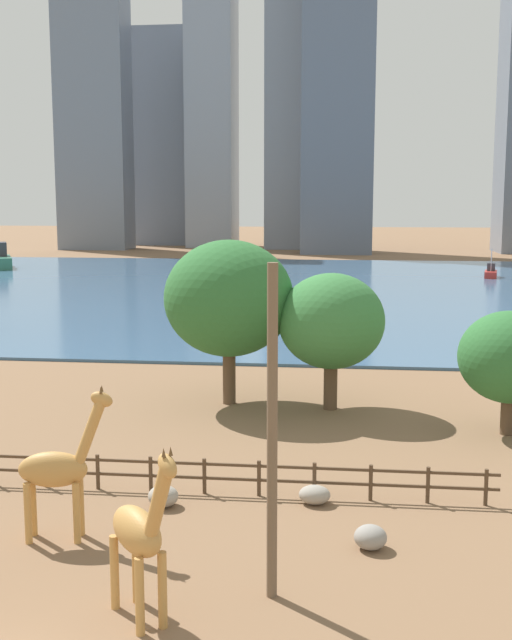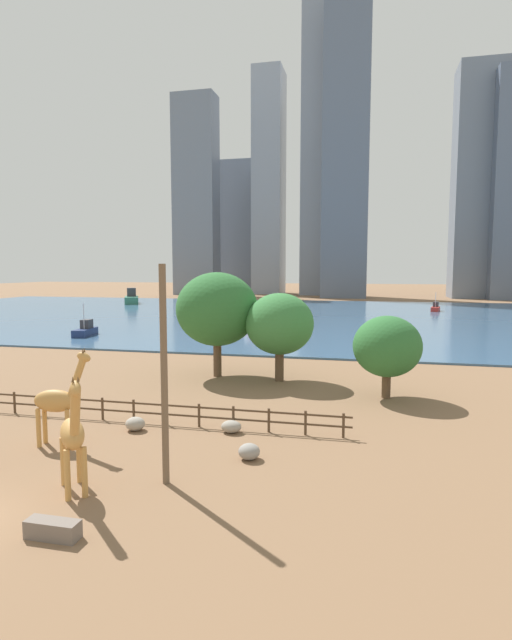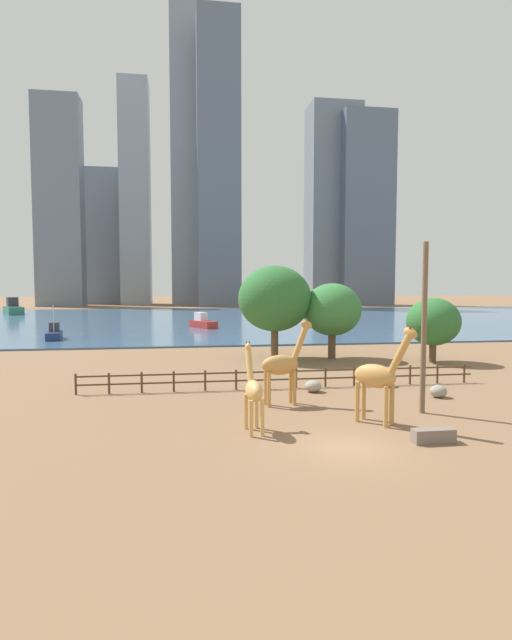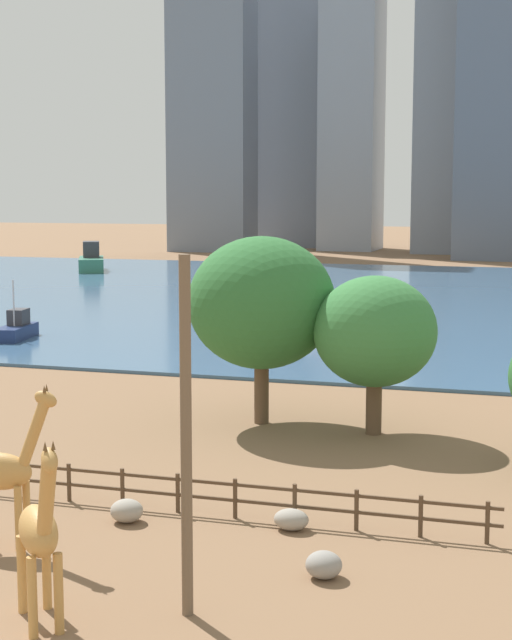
% 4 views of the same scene
% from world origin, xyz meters
% --- Properties ---
extents(ground_plane, '(400.00, 400.00, 0.00)m').
position_xyz_m(ground_plane, '(0.00, 80.00, 0.00)').
color(ground_plane, brown).
extents(harbor_water, '(180.00, 86.00, 0.20)m').
position_xyz_m(harbor_water, '(0.00, 77.00, 0.10)').
color(harbor_water, '#3D6084').
rests_on(harbor_water, ground).
extents(giraffe_tall, '(2.56, 2.91, 4.94)m').
position_xyz_m(giraffe_tall, '(2.73, 3.18, 2.33)').
color(giraffe_tall, '#C18C47').
rests_on(giraffe_tall, ground).
extents(giraffe_companion, '(3.07, 1.11, 4.89)m').
position_xyz_m(giraffe_companion, '(-1.01, 7.66, 2.28)').
color(giraffe_companion, '#C18C47').
rests_on(giraffe_companion, ground).
extents(utility_pole, '(0.28, 0.28, 8.91)m').
position_xyz_m(utility_pole, '(5.85, 4.81, 4.45)').
color(utility_pole, brown).
rests_on(utility_pole, ground).
extents(boulder_near_fence, '(1.10, 0.88, 0.66)m').
position_xyz_m(boulder_near_fence, '(6.71, 11.46, 0.33)').
color(boulder_near_fence, gray).
rests_on(boulder_near_fence, ground).
extents(boulder_by_pole, '(1.00, 0.98, 0.74)m').
position_xyz_m(boulder_by_pole, '(8.54, 8.05, 0.37)').
color(boulder_by_pole, gray).
rests_on(boulder_by_pole, ground).
extents(boulder_small, '(1.05, 0.98, 0.74)m').
position_xyz_m(boulder_small, '(1.55, 10.63, 0.37)').
color(boulder_small, gray).
rests_on(boulder_small, ground).
extents(feeding_trough, '(1.80, 0.60, 0.60)m').
position_xyz_m(feeding_trough, '(3.95, 0.08, 0.30)').
color(feeding_trough, '#72665B').
rests_on(feeding_trough, ground).
extents(enclosure_fence, '(26.12, 0.14, 1.30)m').
position_xyz_m(enclosure_fence, '(-0.10, 12.00, 0.76)').
color(enclosure_fence, '#4C3826').
rests_on(enclosure_fence, ground).
extents(tree_left_large, '(5.28, 5.28, 6.86)m').
position_xyz_m(tree_left_large, '(6.95, 24.21, 4.45)').
color(tree_left_large, brown).
rests_on(tree_left_large, ground).
extents(tree_center_broad, '(4.56, 4.56, 5.59)m').
position_xyz_m(tree_center_broad, '(14.92, 20.76, 3.52)').
color(tree_center_broad, brown).
rests_on(tree_center_broad, ground).
extents(tree_right_tall, '(6.58, 6.58, 8.44)m').
position_xyz_m(tree_right_tall, '(1.75, 24.73, 5.46)').
color(tree_right_tall, brown).
rests_on(tree_right_tall, ground).
extents(boat_ferry, '(2.39, 4.81, 4.14)m').
position_xyz_m(boat_ferry, '(-21.66, 43.01, 0.90)').
color(boat_ferry, navy).
rests_on(boat_ferry, harbor_water).
extents(boat_sailboat, '(4.27, 5.56, 2.33)m').
position_xyz_m(boat_sailboat, '(-3.35, 56.82, 0.99)').
color(boat_sailboat, '#B22D28').
rests_on(boat_sailboat, harbor_water).
extents(boat_tug, '(2.27, 4.41, 3.78)m').
position_xyz_m(boat_tug, '(26.31, 92.25, 0.84)').
color(boat_tug, '#B22D28').
rests_on(boat_tug, harbor_water).
extents(boat_barge, '(6.56, 9.09, 3.79)m').
position_xyz_m(boat_barge, '(-43.58, 98.37, 1.48)').
color(boat_barge, '#337259').
rests_on(boat_barge, harbor_water).
extents(skyline_tower_needle, '(16.57, 10.59, 47.15)m').
position_xyz_m(skyline_tower_needle, '(-32.02, 165.35, 23.57)').
color(skyline_tower_needle, slate).
rests_on(skyline_tower_needle, ground).
extents(skyline_block_central, '(14.02, 8.59, 65.16)m').
position_xyz_m(skyline_block_central, '(-44.04, 146.63, 32.58)').
color(skyline_block_central, slate).
rests_on(skyline_block_central, ground).
extents(skyline_tower_glass, '(9.82, 12.31, 75.25)m').
position_xyz_m(skyline_tower_glass, '(-21.64, 158.01, 37.63)').
color(skyline_tower_glass, '#939EAD').
rests_on(skyline_tower_glass, ground).
extents(skyline_block_right, '(13.28, 8.42, 90.49)m').
position_xyz_m(skyline_block_right, '(5.41, 138.25, 45.24)').
color(skyline_block_right, slate).
rests_on(skyline_block_right, ground).
extents(skyline_tower_short, '(16.94, 12.74, 66.77)m').
position_xyz_m(skyline_tower_short, '(44.82, 146.50, 33.39)').
color(skyline_tower_short, slate).
rests_on(skyline_tower_short, ground).
extents(skyline_block_wide, '(10.50, 8.49, 99.64)m').
position_xyz_m(skyline_block_wide, '(-4.24, 152.56, 49.82)').
color(skyline_block_wide, gray).
rests_on(skyline_block_wide, ground).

